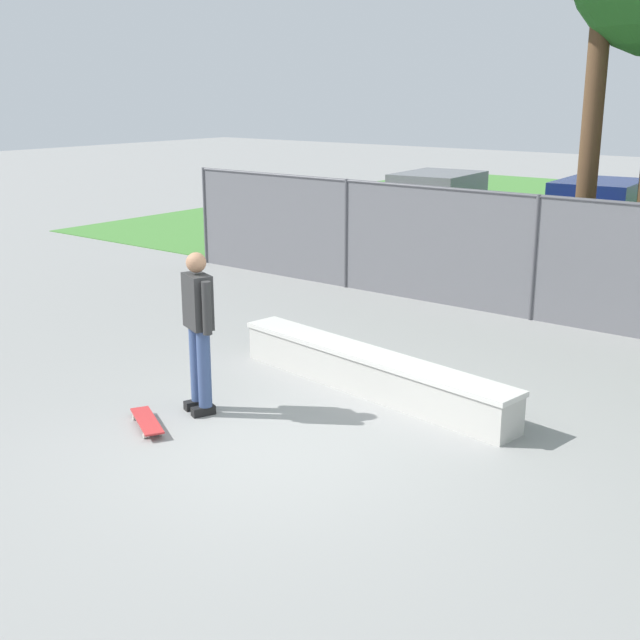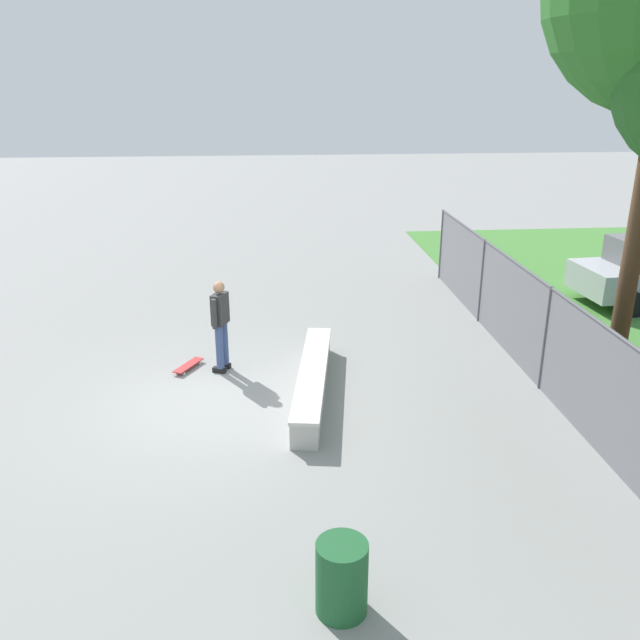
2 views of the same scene
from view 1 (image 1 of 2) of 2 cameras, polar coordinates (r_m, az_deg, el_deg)
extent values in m
plane|color=gray|center=(8.53, -2.51, -8.56)|extent=(80.00, 80.00, 0.00)
cube|color=#B7B5AD|center=(9.87, 3.47, -3.79)|extent=(4.03, 1.02, 0.43)
cube|color=silver|center=(9.79, 3.50, -2.43)|extent=(4.08, 1.06, 0.06)
cube|color=black|center=(9.31, -8.07, -6.24)|extent=(0.20, 0.28, 0.10)
cube|color=black|center=(9.50, -8.59, -5.80)|extent=(0.20, 0.28, 0.10)
cylinder|color=#384C7A|center=(9.15, -8.02, -3.35)|extent=(0.15, 0.15, 0.88)
cylinder|color=#384C7A|center=(9.34, -8.54, -2.97)|extent=(0.15, 0.15, 0.88)
cube|color=#2D2D2D|center=(9.03, -8.46, 1.29)|extent=(0.43, 0.34, 0.60)
cylinder|color=#2D2D2D|center=(8.81, -7.84, 0.82)|extent=(0.10, 0.10, 0.58)
cylinder|color=#2D2D2D|center=(9.26, -9.04, 1.50)|extent=(0.10, 0.10, 0.58)
sphere|color=#9E7051|center=(8.94, -8.57, 3.96)|extent=(0.22, 0.22, 0.22)
cube|color=red|center=(9.07, -11.89, -6.83)|extent=(0.80, 0.56, 0.02)
cube|color=#B2B2B7|center=(9.32, -12.23, -6.33)|extent=(0.12, 0.15, 0.02)
cube|color=#B2B2B7|center=(8.83, -11.51, -7.57)|extent=(0.12, 0.15, 0.02)
cylinder|color=silver|center=(9.35, -11.71, -6.46)|extent=(0.06, 0.05, 0.05)
cylinder|color=silver|center=(9.32, -12.74, -6.59)|extent=(0.06, 0.05, 0.05)
cylinder|color=silver|center=(8.86, -10.96, -7.70)|extent=(0.06, 0.05, 0.05)
cylinder|color=silver|center=(8.83, -12.04, -7.84)|extent=(0.06, 0.05, 0.05)
cylinder|color=#4C4C51|center=(17.27, -7.95, 7.16)|extent=(0.07, 0.07, 1.97)
cylinder|color=#4C4C51|center=(14.93, 1.82, 5.97)|extent=(0.07, 0.07, 1.97)
cylinder|color=#4C4C51|center=(13.16, 14.62, 4.16)|extent=(0.07, 0.07, 1.97)
cylinder|color=#4C4C51|center=(13.01, 14.91, 8.27)|extent=(14.43, 0.05, 0.05)
cube|color=slate|center=(13.16, 14.62, 4.16)|extent=(14.43, 0.01, 1.97)
cylinder|color=#513823|center=(13.98, 18.18, 11.36)|extent=(0.32, 0.32, 5.26)
cube|color=#B7BABF|center=(19.59, 8.26, 7.21)|extent=(2.12, 4.33, 0.70)
cube|color=slate|center=(19.37, 8.14, 9.12)|extent=(1.76, 2.22, 0.64)
cylinder|color=black|center=(21.19, 7.54, 6.91)|extent=(0.27, 0.66, 0.64)
cylinder|color=black|center=(20.47, 12.08, 6.40)|extent=(0.27, 0.66, 0.64)
cylinder|color=black|center=(18.91, 4.03, 5.96)|extent=(0.27, 0.66, 0.64)
cylinder|color=black|center=(18.10, 9.01, 5.37)|extent=(0.27, 0.66, 0.64)
cube|color=#233D9E|center=(18.68, 18.66, 6.15)|extent=(2.12, 4.33, 0.70)
cube|color=navy|center=(18.44, 18.72, 8.14)|extent=(1.76, 2.22, 0.64)
cylinder|color=black|center=(20.21, 17.10, 5.94)|extent=(0.27, 0.66, 0.64)
cylinder|color=black|center=(17.76, 14.64, 4.86)|extent=(0.27, 0.66, 0.64)
cylinder|color=black|center=(17.28, 20.28, 4.10)|extent=(0.27, 0.66, 0.64)
camera|label=2|loc=(9.01, 80.42, 15.22)|focal=36.83mm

